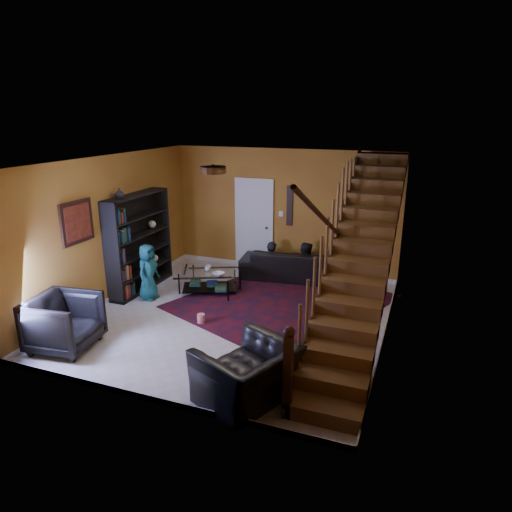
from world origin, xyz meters
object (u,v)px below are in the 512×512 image
(bookshelf, at_px, (140,244))
(coffee_table, at_px, (210,281))
(sofa, at_px, (292,264))
(armchair_right, at_px, (247,374))
(armchair_left, at_px, (64,323))

(bookshelf, distance_m, coffee_table, 1.63)
(sofa, relative_size, armchair_right, 1.93)
(armchair_left, bearing_deg, sofa, -37.20)
(armchair_right, height_order, coffee_table, armchair_right)
(sofa, relative_size, coffee_table, 1.69)
(bookshelf, distance_m, armchair_right, 4.57)
(bookshelf, bearing_deg, sofa, 31.56)
(bookshelf, relative_size, coffee_table, 1.51)
(bookshelf, distance_m, sofa, 3.31)
(armchair_left, height_order, armchair_right, armchair_left)
(armchair_right, bearing_deg, bookshelf, -105.62)
(sofa, xyz_separation_m, armchair_left, (-2.41, -4.29, 0.11))
(coffee_table, bearing_deg, sofa, 46.34)
(sofa, bearing_deg, bookshelf, 23.65)
(sofa, distance_m, armchair_left, 4.93)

